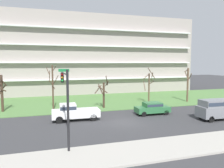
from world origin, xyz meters
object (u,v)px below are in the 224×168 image
(tree_far_left, at_px, (2,92))
(tree_right, at_px, (149,86))
(pickup_white_center_right, at_px, (74,112))
(tree_center, at_px, (103,93))
(tree_left, at_px, (53,86))
(traffic_signal_mast, at_px, (65,93))
(van_gray_center_left, at_px, (219,108))
(tree_far_right, at_px, (188,84))
(sedan_green_near_left, at_px, (152,108))

(tree_far_left, distance_m, tree_right, 21.56)
(tree_right, xyz_separation_m, pickup_white_center_right, (-12.89, -6.78, -1.90))
(tree_center, bearing_deg, tree_left, 177.41)
(tree_far_left, bearing_deg, tree_left, -9.89)
(tree_far_left, height_order, traffic_signal_mast, traffic_signal_mast)
(pickup_white_center_right, bearing_deg, tree_far_left, -37.56)
(tree_right, bearing_deg, van_gray_center_left, -72.94)
(tree_center, distance_m, tree_right, 8.00)
(tree_center, bearing_deg, tree_far_right, 3.07)
(tree_center, xyz_separation_m, tree_far_right, (14.88, 0.80, 0.79))
(tree_center, bearing_deg, traffic_signal_mast, -116.82)
(tree_left, bearing_deg, tree_right, 3.23)
(pickup_white_center_right, bearing_deg, sedan_green_near_left, -178.39)
(tree_left, relative_size, traffic_signal_mast, 1.03)
(tree_left, xyz_separation_m, tree_center, (7.10, -0.32, -1.17))
(tree_right, distance_m, traffic_signal_mast, 20.14)
(tree_right, bearing_deg, tree_center, -171.60)
(tree_left, distance_m, pickup_white_center_right, 6.75)
(sedan_green_near_left, relative_size, pickup_white_center_right, 0.81)
(tree_far_left, xyz_separation_m, van_gray_center_left, (25.02, -11.58, -1.36))
(tree_far_left, xyz_separation_m, traffic_signal_mast, (7.17, -14.33, 1.46))
(tree_center, bearing_deg, tree_right, 8.40)
(tree_far_left, relative_size, tree_center, 1.05)
(tree_far_left, distance_m, traffic_signal_mast, 16.09)
(tree_center, height_order, tree_far_right, tree_far_right)
(pickup_white_center_right, distance_m, traffic_signal_mast, 8.07)
(tree_center, distance_m, pickup_white_center_right, 7.62)
(sedan_green_near_left, bearing_deg, tree_center, -47.25)
(tree_right, relative_size, traffic_signal_mast, 0.96)
(tree_center, distance_m, van_gray_center_left, 15.23)
(tree_left, height_order, van_gray_center_left, tree_left)
(sedan_green_near_left, distance_m, pickup_white_center_right, 10.02)
(tree_center, relative_size, traffic_signal_mast, 0.78)
(tree_far_right, relative_size, pickup_white_center_right, 1.05)
(tree_far_left, xyz_separation_m, tree_center, (13.67, -1.47, -0.47))
(tree_far_right, distance_m, traffic_signal_mast, 25.40)
(sedan_green_near_left, bearing_deg, tree_far_right, -145.99)
(van_gray_center_left, bearing_deg, sedan_green_near_left, 146.03)
(van_gray_center_left, height_order, pickup_white_center_right, van_gray_center_left)
(tree_left, height_order, tree_far_right, tree_left)
(tree_left, height_order, tree_right, tree_left)
(tree_far_left, distance_m, tree_left, 6.71)
(van_gray_center_left, xyz_separation_m, traffic_signal_mast, (-17.86, -2.75, 2.82))
(tree_far_right, bearing_deg, van_gray_center_left, -107.93)
(tree_left, bearing_deg, traffic_signal_mast, -87.42)
(tree_right, bearing_deg, tree_far_left, 179.20)
(tree_far_left, bearing_deg, pickup_white_center_right, -39.22)
(tree_far_right, bearing_deg, pickup_white_center_right, -162.13)
(van_gray_center_left, height_order, traffic_signal_mast, traffic_signal_mast)
(tree_right, relative_size, tree_far_right, 1.02)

